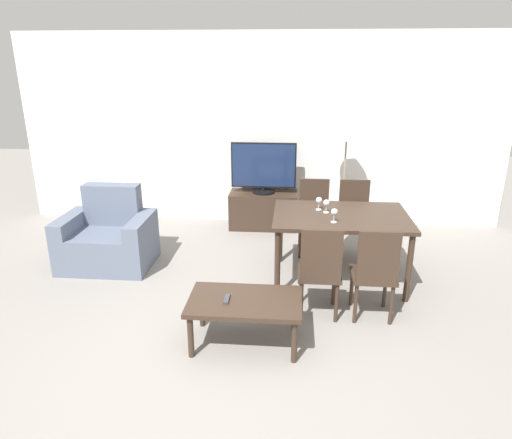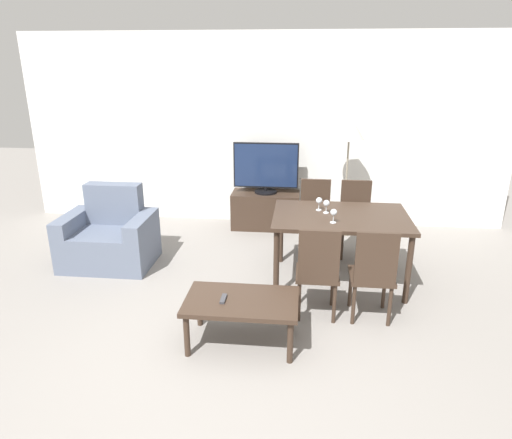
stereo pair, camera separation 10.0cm
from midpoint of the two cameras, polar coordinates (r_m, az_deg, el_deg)
ground_plane at (r=3.76m, az=-3.85°, el=-18.74°), size 18.00×18.00×0.00m
wall_back at (r=6.67m, az=1.26°, el=10.98°), size 6.98×0.06×2.70m
armchair at (r=5.67m, az=-17.33°, el=-2.24°), size 1.03×0.76×0.92m
tv_stand at (r=6.61m, az=1.64°, el=1.20°), size 0.96×0.47×0.52m
tv at (r=6.45m, az=1.70°, el=6.43°), size 0.91×0.32×0.72m
coffee_table at (r=3.90m, az=-1.07°, el=-10.60°), size 0.95×0.58×0.42m
dining_table at (r=4.94m, az=11.08°, el=-0.32°), size 1.42×0.98×0.76m
dining_chair_near at (r=4.25m, az=8.41°, el=-6.17°), size 0.40×0.40×0.92m
dining_chair_far at (r=5.78m, az=12.80°, el=0.54°), size 0.40×0.40×0.92m
dining_chair_near_right at (r=4.30m, az=15.10°, el=-6.32°), size 0.40×0.40×0.92m
dining_chair_far_left at (r=5.74m, az=7.87°, el=0.72°), size 0.40×0.40×0.92m
floor_lamp at (r=6.22m, az=12.07°, el=10.69°), size 0.39×0.39×1.63m
remote_primary at (r=3.87m, az=-3.35°, el=-9.86°), size 0.04×0.15×0.02m
wine_glass_left at (r=4.92m, az=9.37°, el=1.92°), size 0.07×0.07×0.15m
wine_glass_center at (r=5.00m, az=8.46°, el=2.26°), size 0.07×0.07×0.15m
wine_glass_right at (r=4.63m, az=10.29°, el=0.77°), size 0.07×0.07×0.15m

